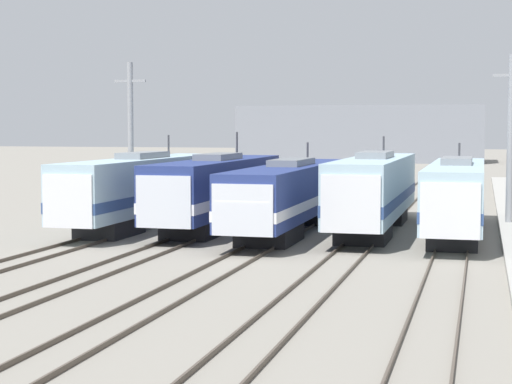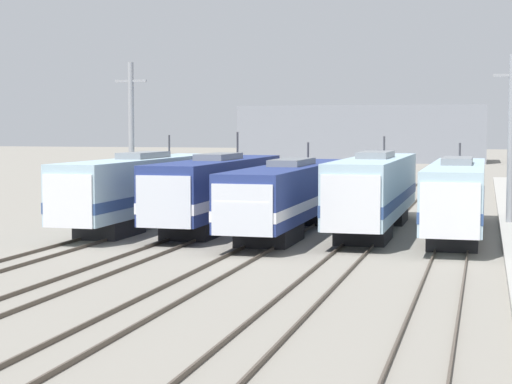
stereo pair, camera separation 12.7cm
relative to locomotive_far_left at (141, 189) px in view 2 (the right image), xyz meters
The scene contains 14 objects.
ground_plane 12.43m from the locomotive_far_left, 44.19° to the right, with size 400.00×400.00×0.00m, color gray.
rail_pair_far_left 8.79m from the locomotive_far_left, 90.00° to the right, with size 1.50×120.00×0.15m.
rail_pair_center_left 9.82m from the locomotive_far_left, 62.78° to the right, with size 1.51×120.00×0.15m.
rail_pair_center 12.42m from the locomotive_far_left, 44.19° to the right, with size 1.51×120.00×0.15m.
rail_pair_center_right 15.82m from the locomotive_far_left, 32.95° to the right, with size 1.51×120.00×0.15m.
rail_pair_far_right 19.62m from the locomotive_far_left, 25.92° to the right, with size 1.50×120.00×0.15m.
locomotive_far_left is the anchor object (origin of this frame).
locomotive_center_left 4.40m from the locomotive_far_left, ahead, with size 3.01×17.31×5.43m.
locomotive_center 8.78m from the locomotive_far_left, ahead, with size 3.05×19.88×4.81m.
locomotive_center_right 13.20m from the locomotive_far_left, ahead, with size 2.97×18.09×5.17m.
locomotive_far_right 17.54m from the locomotive_far_left, ahead, with size 2.78×18.19×4.81m.
catenary_tower_left 6.64m from the locomotive_far_left, 118.25° to the left, with size 2.08×0.36×9.81m.
catenary_tower_right 21.19m from the locomotive_far_left, 14.56° to the left, with size 2.08×0.36×9.81m.
depot_building 100.63m from the locomotive_far_left, 90.66° to the left, with size 40.55×15.62×9.39m.
Camera 2 is at (10.18, -36.70, 5.66)m, focal length 60.00 mm.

